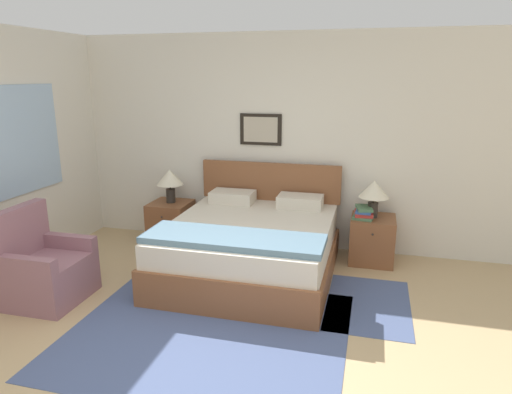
% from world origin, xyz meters
% --- Properties ---
extents(ground_plane, '(16.00, 16.00, 0.00)m').
position_xyz_m(ground_plane, '(0.00, 0.00, 0.00)').
color(ground_plane, tan).
extents(wall_back, '(7.46, 0.09, 2.60)m').
position_xyz_m(wall_back, '(-0.00, 2.98, 1.30)').
color(wall_back, silver).
rests_on(wall_back, ground_plane).
extents(wall_left, '(0.08, 5.35, 2.60)m').
position_xyz_m(wall_left, '(-2.56, 1.47, 1.30)').
color(wall_left, silver).
rests_on(wall_left, ground_plane).
extents(area_rug_main, '(2.30, 1.94, 0.01)m').
position_xyz_m(area_rug_main, '(-0.11, 0.71, 0.00)').
color(area_rug_main, '#47567F').
rests_on(area_rug_main, ground_plane).
extents(area_rug_bedside, '(0.77, 1.17, 0.01)m').
position_xyz_m(area_rug_bedside, '(1.19, 1.56, 0.00)').
color(area_rug_bedside, '#47567F').
rests_on(area_rug_bedside, ground_plane).
extents(bed, '(1.73, 1.94, 1.07)m').
position_xyz_m(bed, '(-0.06, 1.94, 0.32)').
color(bed, brown).
rests_on(bed, ground_plane).
extents(armchair, '(0.67, 0.71, 0.90)m').
position_xyz_m(armchair, '(-1.83, 0.89, 0.30)').
color(armchair, '#8E606B').
rests_on(armchair, ground_plane).
extents(nightstand_near_window, '(0.50, 0.52, 0.53)m').
position_xyz_m(nightstand_near_window, '(-1.32, 2.65, 0.27)').
color(nightstand_near_window, brown).
rests_on(nightstand_near_window, ground_plane).
extents(nightstand_by_door, '(0.50, 0.52, 0.53)m').
position_xyz_m(nightstand_by_door, '(1.20, 2.65, 0.27)').
color(nightstand_by_door, brown).
rests_on(nightstand_by_door, ground_plane).
extents(table_lamp_near_window, '(0.34, 0.34, 0.43)m').
position_xyz_m(table_lamp_near_window, '(-1.32, 2.66, 0.84)').
color(table_lamp_near_window, '#2D2823').
rests_on(table_lamp_near_window, nightstand_near_window).
extents(table_lamp_by_door, '(0.34, 0.34, 0.43)m').
position_xyz_m(table_lamp_by_door, '(1.18, 2.66, 0.84)').
color(table_lamp_by_door, '#2D2823').
rests_on(table_lamp_by_door, nightstand_by_door).
extents(book_thick_bottom, '(0.26, 0.29, 0.03)m').
position_xyz_m(book_thick_bottom, '(1.09, 2.60, 0.55)').
color(book_thick_bottom, '#4C7551').
rests_on(book_thick_bottom, nightstand_by_door).
extents(book_hardcover_middle, '(0.21, 0.26, 0.04)m').
position_xyz_m(book_hardcover_middle, '(1.09, 2.60, 0.59)').
color(book_hardcover_middle, '#B7332D').
rests_on(book_hardcover_middle, book_thick_bottom).
extents(book_novel_upper, '(0.19, 0.29, 0.02)m').
position_xyz_m(book_novel_upper, '(1.09, 2.60, 0.62)').
color(book_novel_upper, '#335693').
rests_on(book_novel_upper, book_hardcover_middle).
extents(book_slim_near_top, '(0.21, 0.28, 0.03)m').
position_xyz_m(book_slim_near_top, '(1.09, 2.60, 0.65)').
color(book_slim_near_top, '#4C7551').
rests_on(book_slim_near_top, book_novel_upper).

